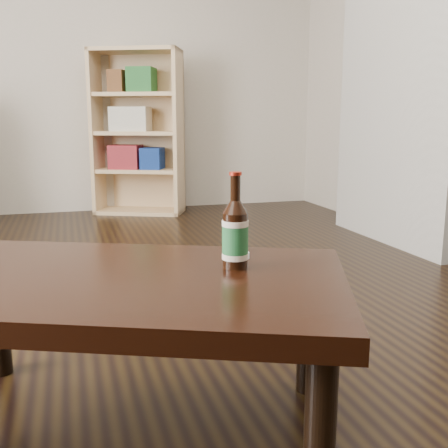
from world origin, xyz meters
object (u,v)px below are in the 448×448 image
object	(u,v)px
bookshelf	(138,130)
coffee_table	(121,296)
remote	(238,249)
beer_bottle	(235,235)

from	to	relation	value
bookshelf	coffee_table	size ratio (longest dim) A/B	1.07
coffee_table	remote	xyz separation A→B (m)	(0.35, 0.13, 0.06)
beer_bottle	remote	distance (m)	0.18
coffee_table	beer_bottle	world-z (taller)	beer_bottle
beer_bottle	remote	size ratio (longest dim) A/B	1.55
coffee_table	remote	distance (m)	0.38
bookshelf	remote	bearing A→B (deg)	-68.66
beer_bottle	bookshelf	bearing A→B (deg)	86.68
remote	bookshelf	bearing A→B (deg)	97.39
beer_bottle	remote	bearing A→B (deg)	69.60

